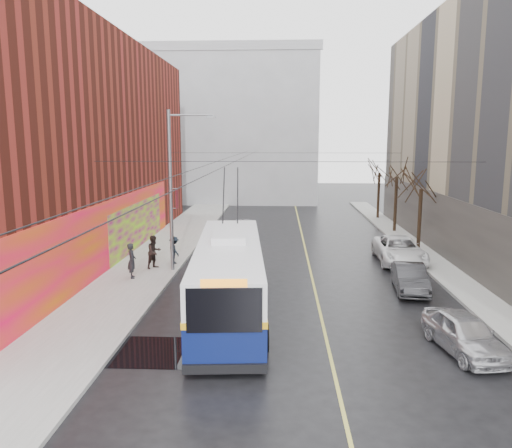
# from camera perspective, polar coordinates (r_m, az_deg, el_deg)

# --- Properties ---
(ground) EXTENTS (140.00, 140.00, 0.00)m
(ground) POSITION_cam_1_polar(r_m,az_deg,el_deg) (18.63, 3.51, -13.77)
(ground) COLOR black
(ground) RESTS_ON ground
(sidewalk_left) EXTENTS (4.00, 60.00, 0.15)m
(sidewalk_left) POSITION_cam_1_polar(r_m,az_deg,el_deg) (30.98, -11.79, -4.27)
(sidewalk_left) COLOR gray
(sidewalk_left) RESTS_ON ground
(sidewalk_right) EXTENTS (2.00, 60.00, 0.15)m
(sidewalk_right) POSITION_cam_1_polar(r_m,az_deg,el_deg) (31.42, 19.91, -4.46)
(sidewalk_right) COLOR gray
(sidewalk_right) RESTS_ON ground
(lane_line) EXTENTS (0.12, 50.00, 0.01)m
(lane_line) POSITION_cam_1_polar(r_m,az_deg,el_deg) (32.02, 5.87, -3.80)
(lane_line) COLOR #BFB74C
(lane_line) RESTS_ON ground
(building_left) EXTENTS (12.11, 36.00, 14.00)m
(building_left) POSITION_cam_1_polar(r_m,az_deg,el_deg) (34.84, -24.31, 8.10)
(building_left) COLOR #5F1D13
(building_left) RESTS_ON ground
(building_far) EXTENTS (20.50, 12.10, 18.00)m
(building_far) POSITION_cam_1_polar(r_m,az_deg,el_deg) (62.38, -2.58, 11.06)
(building_far) COLOR gray
(building_far) RESTS_ON ground
(streetlight_pole) EXTENTS (2.65, 0.60, 9.00)m
(streetlight_pole) POSITION_cam_1_polar(r_m,az_deg,el_deg) (27.84, -9.43, 4.23)
(streetlight_pole) COLOR slate
(streetlight_pole) RESTS_ON ground
(catenary_wires) EXTENTS (18.00, 60.00, 0.22)m
(catenary_wires) POSITION_cam_1_polar(r_m,az_deg,el_deg) (31.98, -1.32, 7.54)
(catenary_wires) COLOR black
(tree_near) EXTENTS (3.20, 3.20, 6.40)m
(tree_near) POSITION_cam_1_polar(r_m,az_deg,el_deg) (34.47, 18.43, 5.09)
(tree_near) COLOR black
(tree_near) RESTS_ON ground
(tree_mid) EXTENTS (3.20, 3.20, 6.68)m
(tree_mid) POSITION_cam_1_polar(r_m,az_deg,el_deg) (41.23, 15.84, 6.25)
(tree_mid) COLOR black
(tree_mid) RESTS_ON ground
(tree_far) EXTENTS (3.20, 3.20, 6.57)m
(tree_far) POSITION_cam_1_polar(r_m,az_deg,el_deg) (48.07, 13.96, 6.62)
(tree_far) COLOR black
(tree_far) RESTS_ON ground
(puddle) EXTENTS (2.79, 2.70, 0.01)m
(puddle) POSITION_cam_1_polar(r_m,az_deg,el_deg) (18.50, -11.49, -14.12)
(puddle) COLOR black
(puddle) RESTS_ON ground
(pigeons_flying) EXTENTS (3.37, 2.13, 0.54)m
(pigeons_flying) POSITION_cam_1_polar(r_m,az_deg,el_deg) (27.58, -3.30, 9.28)
(pigeons_flying) COLOR slate
(trolleybus) EXTENTS (3.65, 12.67, 5.94)m
(trolleybus) POSITION_cam_1_polar(r_m,az_deg,el_deg) (21.50, -3.10, -5.89)
(trolleybus) COLOR #091349
(trolleybus) RESTS_ON ground
(parked_car_a) EXTENTS (2.30, 4.29, 1.39)m
(parked_car_a) POSITION_cam_1_polar(r_m,az_deg,el_deg) (19.32, 22.68, -11.45)
(parked_car_a) COLOR #BBBBC0
(parked_car_a) RESTS_ON ground
(parked_car_b) EXTENTS (1.83, 4.20, 1.34)m
(parked_car_b) POSITION_cam_1_polar(r_m,az_deg,el_deg) (25.80, 17.18, -5.94)
(parked_car_b) COLOR #2B2B2E
(parked_car_b) RESTS_ON ground
(parked_car_c) EXTENTS (2.72, 5.68, 1.56)m
(parked_car_c) POSITION_cam_1_polar(r_m,az_deg,el_deg) (31.57, 16.04, -2.87)
(parked_car_c) COLOR white
(parked_car_c) RESTS_ON ground
(following_car) EXTENTS (2.01, 4.80, 1.62)m
(following_car) POSITION_cam_1_polar(r_m,az_deg,el_deg) (36.82, -1.51, -0.71)
(following_car) COLOR silver
(following_car) RESTS_ON ground
(pedestrian_a) EXTENTS (0.65, 0.79, 1.87)m
(pedestrian_a) POSITION_cam_1_polar(r_m,az_deg,el_deg) (27.22, -14.01, -4.09)
(pedestrian_a) COLOR black
(pedestrian_a) RESTS_ON sidewalk_left
(pedestrian_b) EXTENTS (1.12, 1.17, 1.90)m
(pedestrian_b) POSITION_cam_1_polar(r_m,az_deg,el_deg) (28.98, -11.55, -3.14)
(pedestrian_b) COLOR black
(pedestrian_b) RESTS_ON sidewalk_left
(pedestrian_c) EXTENTS (1.08, 1.21, 1.62)m
(pedestrian_c) POSITION_cam_1_polar(r_m,az_deg,el_deg) (29.92, -9.33, -2.94)
(pedestrian_c) COLOR black
(pedestrian_c) RESTS_ON sidewalk_left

